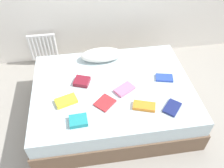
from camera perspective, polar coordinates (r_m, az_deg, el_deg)
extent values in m
plane|color=#9E998E|center=(3.24, 0.13, -6.68)|extent=(8.00, 8.00, 0.00)
cube|color=brown|center=(3.13, 0.14, -5.08)|extent=(2.00, 1.50, 0.28)
cube|color=silver|center=(2.94, 0.14, -1.92)|extent=(1.96, 1.46, 0.22)
cylinder|color=white|center=(3.97, -19.29, 8.28)|extent=(0.04, 0.04, 0.46)
cylinder|color=white|center=(3.96, -18.51, 8.39)|extent=(0.04, 0.04, 0.46)
cylinder|color=white|center=(3.95, -17.72, 8.50)|extent=(0.04, 0.04, 0.46)
cylinder|color=white|center=(3.94, -16.93, 8.60)|extent=(0.04, 0.04, 0.46)
cylinder|color=white|center=(3.93, -16.13, 8.71)|extent=(0.04, 0.04, 0.46)
cylinder|color=white|center=(3.92, -15.33, 8.81)|extent=(0.04, 0.04, 0.46)
cylinder|color=white|center=(3.92, -14.52, 8.91)|extent=(0.04, 0.04, 0.46)
cylinder|color=white|center=(3.91, -13.71, 9.01)|extent=(0.04, 0.04, 0.46)
cube|color=white|center=(3.82, -17.16, 11.17)|extent=(0.43, 0.04, 0.04)
cube|color=white|center=(4.06, -15.94, 6.28)|extent=(0.43, 0.04, 0.04)
ellipsoid|color=white|center=(3.21, -2.54, 7.17)|extent=(0.57, 0.26, 0.16)
cube|color=#2847B7|center=(3.02, 12.70, 1.49)|extent=(0.24, 0.18, 0.03)
cube|color=pink|center=(2.80, 3.08, -1.30)|extent=(0.28, 0.25, 0.04)
cube|color=navy|center=(2.70, 14.53, -5.61)|extent=(0.26, 0.26, 0.03)
cube|color=yellow|center=(2.72, -11.19, -4.07)|extent=(0.27, 0.21, 0.04)
cube|color=maroon|center=(2.91, -7.40, 0.64)|extent=(0.23, 0.22, 0.05)
cube|color=red|center=(2.66, -1.74, -4.60)|extent=(0.28, 0.27, 0.02)
cube|color=orange|center=(2.64, 7.88, -5.39)|extent=(0.27, 0.19, 0.04)
cube|color=teal|center=(2.51, -8.24, -8.91)|extent=(0.20, 0.16, 0.05)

